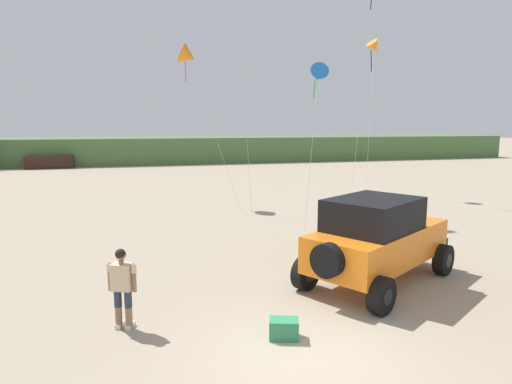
{
  "coord_description": "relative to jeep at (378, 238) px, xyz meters",
  "views": [
    {
      "loc": [
        -2.74,
        -6.67,
        4.08
      ],
      "look_at": [
        0.01,
        3.49,
        2.44
      ],
      "focal_mm": 30.35,
      "sensor_mm": 36.0,
      "label": 1
    }
  ],
  "objects": [
    {
      "name": "jeep",
      "position": [
        0.0,
        0.0,
        0.0
      ],
      "size": [
        4.97,
        4.26,
        2.26
      ],
      "color": "orange",
      "rests_on": "ground_plane"
    },
    {
      "name": "distant_sedan",
      "position": [
        -14.03,
        34.92,
        -0.6
      ],
      "size": [
        4.22,
        1.76,
        1.2
      ],
      "primitive_type": "cube",
      "rotation": [
        0.0,
        0.0,
        0.01
      ],
      "color": "black",
      "rests_on": "ground_plane"
    },
    {
      "name": "cooler_box",
      "position": [
        -3.3,
        -2.23,
        -1.01
      ],
      "size": [
        0.64,
        0.52,
        0.38
      ],
      "primitive_type": "cube",
      "rotation": [
        0.0,
        0.0,
        -0.32
      ],
      "color": "#2D7F51",
      "rests_on": "ground_plane"
    },
    {
      "name": "kite_black_sled",
      "position": [
        7.42,
        13.48,
        7.28
      ],
      "size": [
        2.98,
        4.43,
        8.93
      ],
      "color": "orange",
      "rests_on": "ground_plane"
    },
    {
      "name": "kite_white_parafoil",
      "position": [
        1.26,
        7.08,
        4.85
      ],
      "size": [
        1.68,
        2.3,
        6.59
      ],
      "color": "blue",
      "rests_on": "ground_plane"
    },
    {
      "name": "person_watching",
      "position": [
        -6.29,
        -1.0,
        -0.26
      ],
      "size": [
        0.58,
        0.42,
        1.67
      ],
      "color": "#8C664C",
      "rests_on": "ground_plane"
    },
    {
      "name": "kite_pink_ribbon",
      "position": [
        -3.25,
        13.32,
        6.34
      ],
      "size": [
        2.53,
        4.47,
        8.21
      ],
      "color": "orange",
      "rests_on": "ground_plane"
    },
    {
      "name": "dune_ridge",
      "position": [
        -6.98,
        39.49,
        0.16
      ],
      "size": [
        90.0,
        8.73,
        2.71
      ],
      "primitive_type": "cube",
      "color": "#4C703D",
      "rests_on": "ground_plane"
    },
    {
      "name": "ground_plane",
      "position": [
        -3.12,
        -2.97,
        -1.2
      ],
      "size": [
        220.0,
        220.0,
        0.0
      ],
      "primitive_type": "plane",
      "color": "gray"
    }
  ]
}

